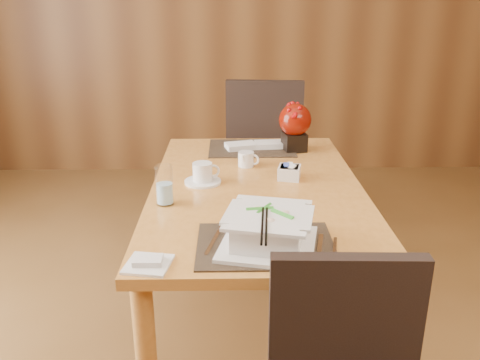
{
  "coord_description": "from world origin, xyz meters",
  "views": [
    {
      "loc": [
        -0.11,
        -1.43,
        1.53
      ],
      "look_at": [
        -0.08,
        0.35,
        0.87
      ],
      "focal_mm": 38.0,
      "sensor_mm": 36.0,
      "label": 1
    }
  ],
  "objects_px": {
    "creamer_jug": "(246,159)",
    "bread_plate": "(148,264)",
    "dining_table": "(257,206)",
    "coffee_cup": "(203,174)",
    "berry_decor": "(295,124)",
    "far_chair": "(264,148)",
    "sugar_caddy": "(289,173)",
    "soup_setting": "(268,231)",
    "water_glass": "(164,185)"
  },
  "relations": [
    {
      "from": "sugar_caddy",
      "to": "berry_decor",
      "type": "bearing_deg",
      "value": 80.32
    },
    {
      "from": "dining_table",
      "to": "bread_plate",
      "type": "xyz_separation_m",
      "value": [
        -0.37,
        -0.67,
        0.1
      ]
    },
    {
      "from": "soup_setting",
      "to": "creamer_jug",
      "type": "relative_size",
      "value": 3.68
    },
    {
      "from": "berry_decor",
      "to": "far_chair",
      "type": "xyz_separation_m",
      "value": [
        -0.11,
        0.58,
        -0.3
      ]
    },
    {
      "from": "sugar_caddy",
      "to": "dining_table",
      "type": "bearing_deg",
      "value": -149.48
    },
    {
      "from": "coffee_cup",
      "to": "berry_decor",
      "type": "height_order",
      "value": "berry_decor"
    },
    {
      "from": "far_chair",
      "to": "sugar_caddy",
      "type": "bearing_deg",
      "value": 97.89
    },
    {
      "from": "coffee_cup",
      "to": "sugar_caddy",
      "type": "distance_m",
      "value": 0.39
    },
    {
      "from": "bread_plate",
      "to": "far_chair",
      "type": "height_order",
      "value": "far_chair"
    },
    {
      "from": "dining_table",
      "to": "bread_plate",
      "type": "height_order",
      "value": "bread_plate"
    },
    {
      "from": "coffee_cup",
      "to": "bread_plate",
      "type": "xyz_separation_m",
      "value": [
        -0.13,
        -0.71,
        -0.03
      ]
    },
    {
      "from": "far_chair",
      "to": "bread_plate",
      "type": "bearing_deg",
      "value": 80.52
    },
    {
      "from": "creamer_jug",
      "to": "bread_plate",
      "type": "relative_size",
      "value": 0.74
    },
    {
      "from": "dining_table",
      "to": "far_chair",
      "type": "height_order",
      "value": "far_chair"
    },
    {
      "from": "berry_decor",
      "to": "far_chair",
      "type": "relative_size",
      "value": 0.24
    },
    {
      "from": "dining_table",
      "to": "coffee_cup",
      "type": "relative_size",
      "value": 9.38
    },
    {
      "from": "water_glass",
      "to": "far_chair",
      "type": "height_order",
      "value": "far_chair"
    },
    {
      "from": "bread_plate",
      "to": "far_chair",
      "type": "bearing_deg",
      "value": 75.0
    },
    {
      "from": "berry_decor",
      "to": "far_chair",
      "type": "distance_m",
      "value": 0.66
    },
    {
      "from": "coffee_cup",
      "to": "far_chair",
      "type": "xyz_separation_m",
      "value": [
        0.34,
        1.05,
        -0.2
      ]
    },
    {
      "from": "water_glass",
      "to": "sugar_caddy",
      "type": "xyz_separation_m",
      "value": [
        0.52,
        0.28,
        -0.05
      ]
    },
    {
      "from": "dining_table",
      "to": "sugar_caddy",
      "type": "relative_size",
      "value": 15.71
    },
    {
      "from": "creamer_jug",
      "to": "bread_plate",
      "type": "distance_m",
      "value": 0.99
    },
    {
      "from": "water_glass",
      "to": "far_chair",
      "type": "bearing_deg",
      "value": 69.63
    },
    {
      "from": "berry_decor",
      "to": "dining_table",
      "type": "bearing_deg",
      "value": -113.2
    },
    {
      "from": "creamer_jug",
      "to": "bread_plate",
      "type": "bearing_deg",
      "value": -84.4
    },
    {
      "from": "berry_decor",
      "to": "coffee_cup",
      "type": "bearing_deg",
      "value": -133.85
    },
    {
      "from": "soup_setting",
      "to": "berry_decor",
      "type": "height_order",
      "value": "berry_decor"
    },
    {
      "from": "coffee_cup",
      "to": "far_chair",
      "type": "height_order",
      "value": "far_chair"
    },
    {
      "from": "sugar_caddy",
      "to": "berry_decor",
      "type": "relative_size",
      "value": 0.38
    },
    {
      "from": "dining_table",
      "to": "berry_decor",
      "type": "relative_size",
      "value": 6.04
    },
    {
      "from": "dining_table",
      "to": "water_glass",
      "type": "bearing_deg",
      "value": -152.78
    },
    {
      "from": "dining_table",
      "to": "soup_setting",
      "type": "xyz_separation_m",
      "value": [
        0.01,
        -0.56,
        0.16
      ]
    },
    {
      "from": "far_chair",
      "to": "soup_setting",
      "type": "bearing_deg",
      "value": 92.1
    },
    {
      "from": "soup_setting",
      "to": "sugar_caddy",
      "type": "xyz_separation_m",
      "value": [
        0.14,
        0.65,
        -0.03
      ]
    },
    {
      "from": "bread_plate",
      "to": "far_chair",
      "type": "relative_size",
      "value": 0.13
    },
    {
      "from": "creamer_jug",
      "to": "bread_plate",
      "type": "height_order",
      "value": "creamer_jug"
    },
    {
      "from": "berry_decor",
      "to": "far_chair",
      "type": "bearing_deg",
      "value": 101.26
    },
    {
      "from": "coffee_cup",
      "to": "bread_plate",
      "type": "relative_size",
      "value": 1.21
    },
    {
      "from": "dining_table",
      "to": "far_chair",
      "type": "bearing_deg",
      "value": 84.44
    },
    {
      "from": "dining_table",
      "to": "sugar_caddy",
      "type": "distance_m",
      "value": 0.21
    },
    {
      "from": "dining_table",
      "to": "far_chair",
      "type": "distance_m",
      "value": 1.1
    },
    {
      "from": "dining_table",
      "to": "coffee_cup",
      "type": "bearing_deg",
      "value": 170.0
    },
    {
      "from": "dining_table",
      "to": "soup_setting",
      "type": "relative_size",
      "value": 4.2
    },
    {
      "from": "dining_table",
      "to": "berry_decor",
      "type": "distance_m",
      "value": 0.61
    },
    {
      "from": "water_glass",
      "to": "berry_decor",
      "type": "bearing_deg",
      "value": 50.07
    },
    {
      "from": "sugar_caddy",
      "to": "far_chair",
      "type": "bearing_deg",
      "value": 92.38
    },
    {
      "from": "water_glass",
      "to": "berry_decor",
      "type": "distance_m",
      "value": 0.92
    },
    {
      "from": "dining_table",
      "to": "berry_decor",
      "type": "height_order",
      "value": "berry_decor"
    },
    {
      "from": "berry_decor",
      "to": "bread_plate",
      "type": "xyz_separation_m",
      "value": [
        -0.59,
        -1.19,
        -0.14
      ]
    }
  ]
}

